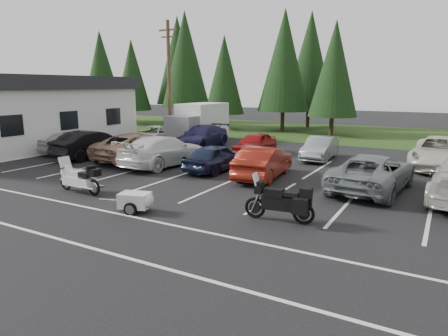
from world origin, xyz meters
TOP-DOWN VIEW (x-y plane):
  - ground at (0.00, 0.00)m, footprint 120.00×120.00m
  - grass_strip at (0.00, 24.00)m, footprint 80.00×16.00m
  - lake_water at (4.00, 55.00)m, footprint 70.00×50.00m
  - building at (-18.00, 4.00)m, footprint 10.60×15.60m
  - utility_pole at (-10.00, 12.00)m, footprint 1.60×0.26m
  - box_truck at (-8.00, 12.50)m, footprint 2.40×5.60m
  - stall_markings at (0.00, 2.00)m, footprint 32.00×16.00m
  - conifer_0 at (-28.00, 22.50)m, footprint 4.58×4.58m
  - conifer_1 at (-22.00, 21.20)m, footprint 3.96×3.96m
  - conifer_2 at (-16.00, 22.80)m, footprint 5.10×5.10m
  - conifer_3 at (-10.50, 21.40)m, footprint 3.87×3.87m
  - conifer_4 at (-5.00, 22.90)m, footprint 4.80×4.80m
  - conifer_5 at (0.00, 21.60)m, footprint 4.14×4.14m
  - conifer_back_a at (-20.00, 27.00)m, footprint 5.28×5.28m
  - conifer_back_b at (-4.00, 27.50)m, footprint 4.97×4.97m
  - car_near_0 at (-11.99, 4.34)m, footprint 1.79×4.34m
  - car_near_1 at (-9.62, 3.81)m, footprint 2.10×5.05m
  - car_near_2 at (-6.52, 4.44)m, footprint 2.92×5.89m
  - car_near_3 at (-4.34, 3.93)m, footprint 2.77×5.74m
  - car_near_4 at (-1.22, 4.12)m, footprint 1.96×4.17m
  - car_near_5 at (1.50, 3.87)m, footprint 2.04×4.68m
  - car_near_6 at (6.33, 3.93)m, footprint 3.01×5.66m
  - car_far_0 at (-10.02, 10.00)m, footprint 2.66×4.99m
  - car_far_1 at (-6.13, 10.42)m, footprint 2.39×5.35m
  - car_far_2 at (-1.60, 9.51)m, footprint 1.66×4.07m
  - car_far_3 at (2.44, 9.82)m, footprint 1.60×4.10m
  - car_far_4 at (8.62, 10.43)m, footprint 2.89×5.97m
  - touring_motorcycle at (-3.86, -2.22)m, footprint 2.59×0.87m
  - cargo_trailer at (-0.21, -3.03)m, footprint 1.64×1.21m
  - adventure_motorcycle at (4.42, -1.52)m, footprint 2.59×1.13m

SIDE VIEW (x-z plane):
  - ground at x=0.00m, z-range 0.00..0.00m
  - lake_water at x=4.00m, z-range -0.01..0.01m
  - stall_markings at x=0.00m, z-range 0.00..0.01m
  - grass_strip at x=0.00m, z-range 0.00..0.01m
  - cargo_trailer at x=-0.21m, z-range 0.00..0.68m
  - car_far_3 at x=2.44m, z-range 0.00..1.33m
  - car_far_0 at x=-10.02m, z-range 0.00..1.34m
  - car_near_4 at x=-1.22m, z-range 0.00..1.38m
  - car_far_2 at x=-1.60m, z-range 0.00..1.38m
  - touring_motorcycle at x=-3.86m, z-range 0.00..1.42m
  - car_near_0 at x=-11.99m, z-range 0.00..1.47m
  - car_near_5 at x=1.50m, z-range 0.00..1.50m
  - car_near_6 at x=6.33m, z-range 0.00..1.51m
  - car_far_1 at x=-6.13m, z-range 0.00..1.52m
  - adventure_motorcycle at x=4.42m, z-range 0.00..1.53m
  - car_near_2 at x=-6.52m, z-range 0.00..1.61m
  - car_near_3 at x=-4.34m, z-range 0.00..1.61m
  - car_near_1 at x=-9.62m, z-range 0.00..1.62m
  - car_far_4 at x=8.62m, z-range 0.00..1.64m
  - box_truck at x=-8.00m, z-range 0.00..2.90m
  - building at x=-18.00m, z-range 0.00..4.90m
  - utility_pole at x=-10.00m, z-range 0.20..9.20m
  - conifer_3 at x=-10.50m, z-range 0.76..9.78m
  - conifer_1 at x=-22.00m, z-range 0.78..10.00m
  - conifer_5 at x=0.00m, z-range 0.81..10.45m
  - conifer_0 at x=-28.00m, z-range 0.90..11.56m
  - conifer_4 at x=-5.00m, z-range 0.95..12.12m
  - conifer_back_b at x=-4.00m, z-range 0.98..12.56m
  - conifer_2 at x=-16.00m, z-range 1.01..12.90m
  - conifer_back_a at x=-20.00m, z-range 1.04..13.34m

